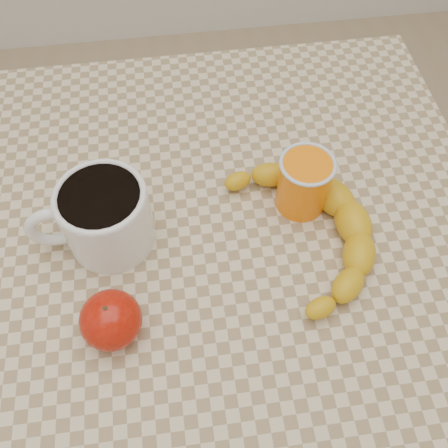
{
  "coord_description": "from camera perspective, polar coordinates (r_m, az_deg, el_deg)",
  "views": [
    {
      "loc": [
        -0.05,
        -0.38,
        1.36
      ],
      "look_at": [
        0.0,
        0.0,
        0.77
      ],
      "focal_mm": 40.0,
      "sensor_mm": 36.0,
      "label": 1
    }
  ],
  "objects": [
    {
      "name": "banana",
      "position": [
        0.7,
        9.55,
        -0.53
      ],
      "size": [
        0.3,
        0.37,
        0.05
      ],
      "primitive_type": null,
      "rotation": [
        0.0,
        0.0,
        0.15
      ],
      "color": "gold",
      "rests_on": "table"
    },
    {
      "name": "apple",
      "position": [
        0.63,
        -12.81,
        -10.64
      ],
      "size": [
        0.09,
        0.09,
        0.07
      ],
      "color": "#9A0C05",
      "rests_on": "table"
    },
    {
      "name": "coffee_mug",
      "position": [
        0.69,
        -13.66,
        0.96
      ],
      "size": [
        0.17,
        0.13,
        0.1
      ],
      "color": "white",
      "rests_on": "table"
    },
    {
      "name": "orange_juice_glass",
      "position": [
        0.72,
        9.12,
        4.68
      ],
      "size": [
        0.08,
        0.08,
        0.09
      ],
      "color": "orange",
      "rests_on": "table"
    },
    {
      "name": "ground",
      "position": [
        1.41,
        0.0,
        -17.35
      ],
      "size": [
        3.0,
        3.0,
        0.0
      ],
      "primitive_type": "plane",
      "color": "tan",
      "rests_on": "ground"
    },
    {
      "name": "table",
      "position": [
        0.79,
        0.0,
        -4.18
      ],
      "size": [
        0.8,
        0.8,
        0.75
      ],
      "color": "beige",
      "rests_on": "ground"
    }
  ]
}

